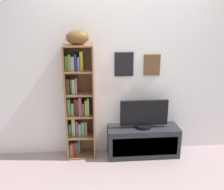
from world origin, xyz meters
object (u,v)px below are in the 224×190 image
at_px(bookshelf, 78,104).
at_px(television, 144,115).
at_px(football, 77,38).
at_px(tv_stand, 143,141).

distance_m(bookshelf, television, 0.91).
relative_size(bookshelf, football, 5.57).
height_order(tv_stand, television, television).
height_order(bookshelf, tv_stand, bookshelf).
bearing_deg(tv_stand, football, 176.90).
bearing_deg(bookshelf, tv_stand, -4.72).
distance_m(football, tv_stand, 1.68).
xyz_separation_m(bookshelf, television, (0.89, -0.07, -0.16)).
height_order(bookshelf, television, bookshelf).
xyz_separation_m(football, tv_stand, (0.86, -0.05, -1.44)).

